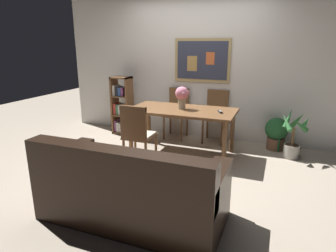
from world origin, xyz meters
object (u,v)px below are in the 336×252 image
(dining_table, at_px, (182,115))
(dining_chair_near_left, at_px, (137,131))
(potted_ivy, at_px, (276,132))
(dining_chair_far_right, at_px, (216,112))
(bookshelf, at_px, (122,108))
(potted_palm, at_px, (293,138))
(flower_vase, at_px, (182,95))
(tv_remote, at_px, (220,112))
(leather_couch, at_px, (130,191))
(dining_chair_far_left, at_px, (177,109))

(dining_table, bearing_deg, dining_chair_near_left, -117.37)
(potted_ivy, bearing_deg, dining_chair_far_right, 175.91)
(dining_table, distance_m, bookshelf, 1.57)
(dining_table, height_order, bookshelf, bookshelf)
(dining_chair_far_right, relative_size, potted_palm, 1.19)
(dining_chair_near_left, bearing_deg, potted_palm, 30.22)
(bookshelf, distance_m, flower_vase, 1.60)
(potted_palm, bearing_deg, potted_ivy, 128.32)
(potted_palm, bearing_deg, tv_remote, -158.11)
(dining_chair_far_right, xyz_separation_m, flower_vase, (-0.38, -0.78, 0.40))
(potted_ivy, xyz_separation_m, tv_remote, (-0.80, -0.73, 0.44))
(tv_remote, bearing_deg, dining_chair_far_right, 105.77)
(potted_ivy, bearing_deg, leather_couch, -115.71)
(dining_chair_far_right, xyz_separation_m, potted_ivy, (1.03, -0.07, -0.25))
(potted_palm, bearing_deg, dining_chair_far_left, 169.84)
(dining_chair_far_left, xyz_separation_m, tv_remote, (0.95, -0.78, 0.20))
(leather_couch, height_order, tv_remote, leather_couch)
(dining_table, height_order, potted_palm, potted_palm)
(potted_palm, height_order, tv_remote, potted_palm)
(dining_table, distance_m, flower_vase, 0.31)
(leather_couch, distance_m, potted_palm, 2.80)
(dining_chair_far_left, height_order, flower_vase, flower_vase)
(dining_chair_near_left, height_order, tv_remote, dining_chair_near_left)
(potted_ivy, relative_size, potted_palm, 0.70)
(dining_chair_near_left, distance_m, potted_ivy, 2.35)
(bookshelf, xyz_separation_m, potted_palm, (3.08, -0.19, -0.18))
(leather_couch, relative_size, potted_palm, 2.34)
(dining_chair_near_left, height_order, leather_couch, dining_chair_near_left)
(potted_ivy, distance_m, flower_vase, 1.71)
(dining_table, bearing_deg, dining_chair_far_left, 114.64)
(dining_table, relative_size, leather_couch, 0.91)
(dining_chair_far_right, bearing_deg, dining_chair_far_left, -177.84)
(dining_table, height_order, flower_vase, flower_vase)
(potted_palm, bearing_deg, dining_table, -165.58)
(dining_chair_far_left, bearing_deg, dining_chair_far_right, 2.16)
(dining_chair_far_left, height_order, potted_palm, dining_chair_far_left)
(dining_chair_near_left, bearing_deg, dining_chair_far_right, 64.21)
(flower_vase, bearing_deg, dining_chair_near_left, -115.85)
(dining_chair_near_left, relative_size, leather_couch, 0.51)
(dining_table, xyz_separation_m, dining_chair_far_left, (-0.36, 0.78, -0.09))
(dining_chair_near_left, relative_size, dining_chair_far_right, 1.00)
(bookshelf, height_order, flower_vase, bookshelf)
(potted_palm, relative_size, tv_remote, 4.79)
(dining_table, bearing_deg, flower_vase, 119.91)
(dining_chair_far_right, xyz_separation_m, dining_chair_far_left, (-0.72, -0.03, 0.00))
(flower_vase, distance_m, tv_remote, 0.64)
(dining_chair_far_right, relative_size, flower_vase, 2.63)
(leather_couch, xyz_separation_m, bookshelf, (-1.55, 2.53, 0.19))
(bookshelf, relative_size, flower_vase, 3.18)
(bookshelf, height_order, potted_ivy, bookshelf)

